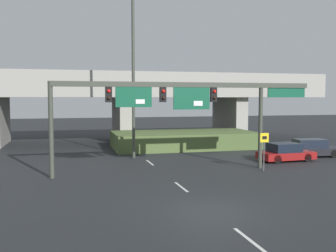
{
  "coord_description": "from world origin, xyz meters",
  "views": [
    {
      "loc": [
        -5.93,
        -15.53,
        4.81
      ],
      "look_at": [
        0.0,
        7.37,
        3.1
      ],
      "focal_mm": 42.0,
      "sensor_mm": 36.0,
      "label": 1
    }
  ],
  "objects_px": {
    "highway_light_pole_near": "(133,58)",
    "parked_sedan_mid_right": "(311,148)",
    "speed_limit_sign": "(264,146)",
    "parked_sedan_near_right": "(285,153)",
    "signal_gantry": "(180,98)"
  },
  "relations": [
    {
      "from": "speed_limit_sign",
      "to": "highway_light_pole_near",
      "type": "xyz_separation_m",
      "value": [
        -7.3,
        7.77,
        6.28
      ]
    },
    {
      "from": "speed_limit_sign",
      "to": "parked_sedan_mid_right",
      "type": "distance_m",
      "value": 8.49
    },
    {
      "from": "speed_limit_sign",
      "to": "highway_light_pole_near",
      "type": "distance_m",
      "value": 12.38
    },
    {
      "from": "signal_gantry",
      "to": "parked_sedan_near_right",
      "type": "relative_size",
      "value": 4.01
    },
    {
      "from": "signal_gantry",
      "to": "parked_sedan_mid_right",
      "type": "bearing_deg",
      "value": 16.99
    },
    {
      "from": "signal_gantry",
      "to": "speed_limit_sign",
      "type": "distance_m",
      "value": 6.31
    },
    {
      "from": "highway_light_pole_near",
      "to": "parked_sedan_mid_right",
      "type": "relative_size",
      "value": 3.1
    },
    {
      "from": "speed_limit_sign",
      "to": "parked_sedan_near_right",
      "type": "distance_m",
      "value": 5.05
    },
    {
      "from": "signal_gantry",
      "to": "speed_limit_sign",
      "type": "height_order",
      "value": "signal_gantry"
    },
    {
      "from": "signal_gantry",
      "to": "highway_light_pole_near",
      "type": "bearing_deg",
      "value": 106.02
    },
    {
      "from": "parked_sedan_near_right",
      "to": "signal_gantry",
      "type": "bearing_deg",
      "value": -169.04
    },
    {
      "from": "signal_gantry",
      "to": "highway_light_pole_near",
      "type": "relative_size",
      "value": 1.14
    },
    {
      "from": "highway_light_pole_near",
      "to": "parked_sedan_mid_right",
      "type": "height_order",
      "value": "highway_light_pole_near"
    },
    {
      "from": "speed_limit_sign",
      "to": "parked_sedan_mid_right",
      "type": "xyz_separation_m",
      "value": [
        6.89,
        4.86,
        -1.0
      ]
    },
    {
      "from": "signal_gantry",
      "to": "parked_sedan_mid_right",
      "type": "distance_m",
      "value": 13.48
    }
  ]
}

